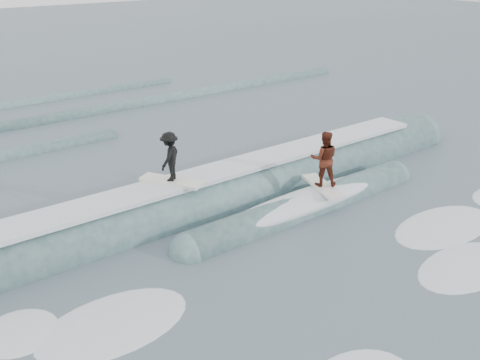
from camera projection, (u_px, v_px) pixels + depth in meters
ground at (340, 270)px, 14.11m from camera, size 160.00×160.00×0.00m
breaking_wave at (236, 201)px, 17.90m from camera, size 23.65×3.88×2.19m
surfer_black at (170, 159)px, 16.18m from camera, size 1.47×2.01×1.63m
surfer_red at (324, 161)px, 17.20m from camera, size 1.13×2.07×1.93m
whitewater at (351, 273)px, 13.96m from camera, size 17.44×7.17×0.10m
far_swells at (53, 123)px, 26.22m from camera, size 39.75×8.65×0.80m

